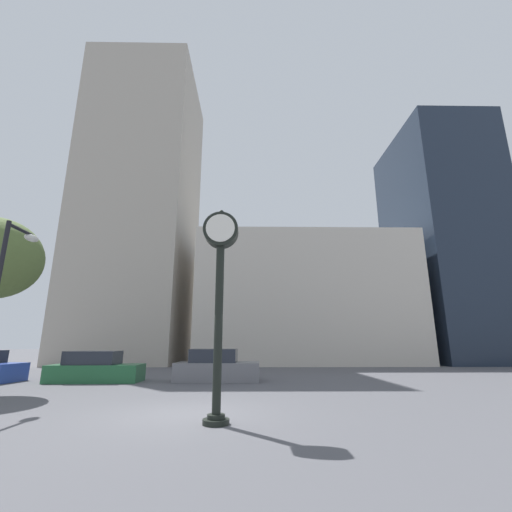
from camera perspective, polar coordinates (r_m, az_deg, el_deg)
name	(u,v)px	position (r m, az deg, el deg)	size (l,w,h in m)	color
ground_plane	(187,414)	(10.11, -11.45, -24.45)	(200.00, 200.00, 0.00)	#515156
building_tall_tower	(142,210)	(38.16, -18.40, 7.28)	(10.00, 12.00, 30.75)	#ADA393
building_storefront_row	(302,302)	(34.41, 7.65, -7.61)	(19.55, 12.00, 11.51)	beige
building_glass_modern	(441,243)	(40.48, 28.51, 1.92)	(8.04, 12.00, 23.83)	#1E2838
street_clock	(220,275)	(8.82, -6.05, -3.19)	(0.91, 0.63, 5.30)	black
car_green	(95,369)	(19.17, -25.19, -16.66)	(4.33, 1.85, 1.45)	#236038
car_grey	(217,368)	(17.93, -6.56, -17.98)	(4.16, 2.00, 1.54)	slate
street_lamp_left	(8,279)	(13.47, -36.03, -3.13)	(0.36, 1.57, 5.61)	black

